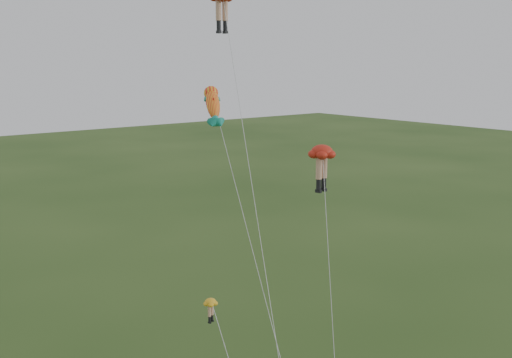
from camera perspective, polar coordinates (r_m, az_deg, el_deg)
legs_kite_red_high at (r=34.85m, az=-3.35°, el=16.98°), size 4.12×11.37×24.10m
legs_kite_red_mid at (r=32.11m, az=6.62°, el=2.06°), size 3.94×5.75×15.36m
legs_kite_yellow at (r=30.20m, az=-4.08°, el=-13.85°), size 2.61×8.84×7.79m
fish_kite at (r=33.56m, az=-4.29°, el=7.39°), size 3.39×12.87×18.73m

